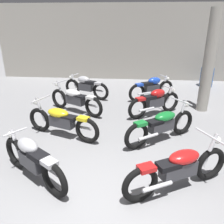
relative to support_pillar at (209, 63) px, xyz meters
name	(u,v)px	position (x,y,z in m)	size (l,w,h in m)	color
ground_plane	(95,215)	(-2.90, -4.78, -1.60)	(60.00, 60.00, 0.00)	gray
back_wall	(123,43)	(-2.90, 4.23, 0.20)	(12.62, 0.24, 3.60)	#9E998E
support_pillar	(209,63)	(0.00, 0.00, 0.00)	(0.36, 0.36, 3.20)	#9E998E
motorcycle_left_row_0	(32,159)	(-4.18, -4.03, -1.14)	(1.67, 1.23, 0.88)	black
motorcycle_left_row_1	(62,121)	(-4.16, -2.28, -1.15)	(2.07, 0.97, 0.97)	black
motorcycle_left_row_2	(75,99)	(-4.22, -0.58, -1.15)	(1.96, 1.17, 0.97)	black
motorcycle_left_row_3	(86,86)	(-4.17, 0.97, -1.14)	(1.87, 0.84, 0.88)	black
motorcycle_right_row_0	(179,168)	(-1.53, -4.06, -1.15)	(1.97, 1.15, 0.97)	black
motorcycle_right_row_1	(162,125)	(-1.62, -2.29, -1.15)	(1.83, 1.36, 0.97)	black
motorcycle_right_row_2	(155,101)	(-1.65, -0.59, -1.14)	(1.70, 1.18, 0.88)	black
motorcycle_right_row_3	(152,88)	(-1.63, 1.00, -1.14)	(1.77, 1.07, 0.88)	black
oil_drum	(207,77)	(0.99, 3.08, -1.18)	(0.59, 0.59, 0.85)	#23519E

